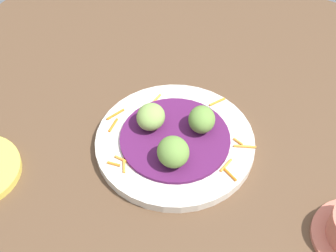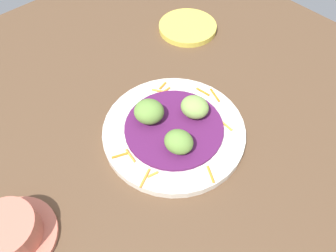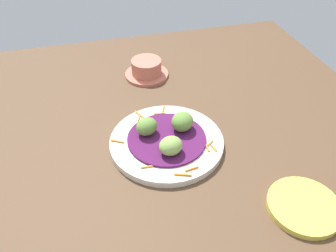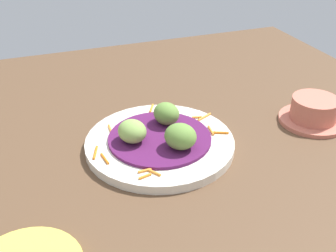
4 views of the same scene
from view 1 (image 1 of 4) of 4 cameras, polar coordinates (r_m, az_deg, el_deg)
name	(u,v)px [view 1 (image 1 of 4)]	position (r cm, az deg, el deg)	size (l,w,h in cm)	color
table_surface	(180,163)	(79.87, 1.41, -4.24)	(110.00, 110.00, 2.00)	brown
main_plate	(175,143)	(80.18, 0.81, -1.92)	(25.78, 25.78, 1.56)	silver
cabbage_bed	(175,138)	(79.37, 0.81, -1.42)	(17.81, 17.81, 0.56)	#51194C
carrot_garnish	(175,138)	(79.48, 0.77, -1.42)	(24.20, 22.29, 0.40)	orange
guac_scoop_left	(151,117)	(79.57, -2.00, 1.07)	(4.60, 5.16, 3.80)	#84A851
guac_scoop_center	(173,152)	(74.50, 0.58, -2.99)	(4.90, 5.38, 4.23)	olive
guac_scoop_right	(202,119)	(79.20, 3.92, 0.76)	(4.96, 4.31, 3.98)	olive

